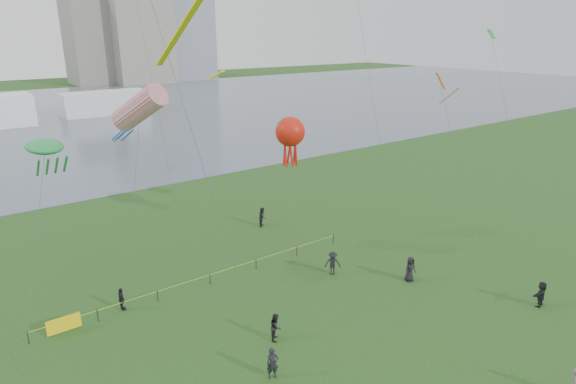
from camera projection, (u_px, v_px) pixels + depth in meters
lake at (36, 119)px, 101.48m from camera, size 400.00×120.00×0.08m
building_mid at (137, 27)px, 168.69m from camera, size 20.00×20.00×38.00m
building_low at (93, 42)px, 166.98m from camera, size 16.00×18.00×28.00m
pavilion_right at (105, 103)px, 107.04m from camera, size 18.00×7.00×5.00m
fence at (127, 304)px, 31.64m from camera, size 24.07×0.07×1.05m
kite_flyer at (575, 384)px, 24.01m from camera, size 0.73×0.59×1.74m
spectator_a at (276, 327)px, 28.68m from camera, size 1.04×1.05×1.71m
spectator_b at (333, 263)px, 36.36m from camera, size 1.39×1.30×1.89m
spectator_c at (122, 299)px, 31.74m from camera, size 0.39×0.94×1.60m
spectator_d at (410, 269)px, 35.43m from camera, size 0.99×0.70×1.92m
spectator_e at (541, 294)px, 32.16m from camera, size 1.72×0.73×1.79m
spectator_f at (273, 363)px, 25.46m from camera, size 0.76×0.63×1.78m
spectator_g at (263, 217)px, 45.51m from camera, size 1.14×1.12×1.85m
kite_windsock at (140, 108)px, 35.22m from camera, size 5.92×7.68×14.17m
kite_creature at (44, 147)px, 32.24m from camera, size 5.52×11.44×10.68m
kite_octopus at (290, 132)px, 39.45m from camera, size 5.29×8.41×11.02m
kite_delta at (444, 94)px, 35.12m from camera, size 10.22×14.04×14.72m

